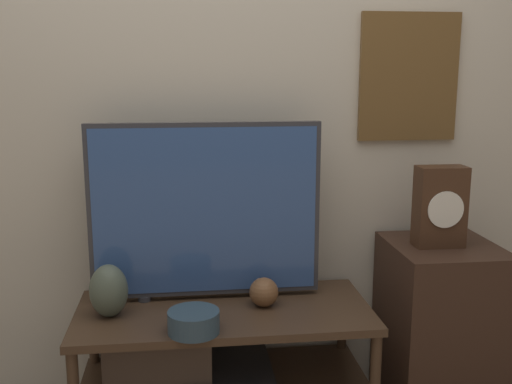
{
  "coord_description": "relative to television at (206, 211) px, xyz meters",
  "views": [
    {
      "loc": [
        -0.14,
        -1.85,
        1.41
      ],
      "look_at": [
        0.12,
        0.3,
        0.97
      ],
      "focal_mm": 42.0,
      "sensor_mm": 36.0,
      "label": 1
    }
  ],
  "objects": [
    {
      "name": "wall_back",
      "position": [
        0.06,
        0.19,
        0.48
      ],
      "size": [
        6.4,
        0.08,
        2.7
      ],
      "color": "beige",
      "rests_on": "ground_plane"
    },
    {
      "name": "media_console",
      "position": [
        -0.03,
        -0.11,
        -0.55
      ],
      "size": [
        1.12,
        0.52,
        0.51
      ],
      "color": "#422D1E",
      "rests_on": "ground_plane"
    },
    {
      "name": "television",
      "position": [
        0.0,
        0.0,
        0.0
      ],
      "size": [
        0.9,
        0.05,
        0.7
      ],
      "color": "#333338",
      "rests_on": "media_console"
    },
    {
      "name": "vase_urn_stoneware",
      "position": [
        -0.36,
        -0.13,
        -0.26
      ],
      "size": [
        0.14,
        0.13,
        0.2
      ],
      "color": "#4C5647",
      "rests_on": "media_console"
    },
    {
      "name": "vase_wide_bowl",
      "position": [
        -0.06,
        -0.31,
        -0.32
      ],
      "size": [
        0.18,
        0.18,
        0.08
      ],
      "color": "#2D4251",
      "rests_on": "media_console"
    },
    {
      "name": "vase_round_glass",
      "position": [
        0.21,
        -0.11,
        -0.3
      ],
      "size": [
        0.11,
        0.11,
        0.11
      ],
      "color": "brown",
      "rests_on": "media_console"
    },
    {
      "name": "side_table",
      "position": [
        0.94,
        -0.08,
        -0.51
      ],
      "size": [
        0.42,
        0.45,
        0.73
      ],
      "color": "#382319",
      "rests_on": "ground_plane"
    },
    {
      "name": "mantel_clock",
      "position": [
        0.91,
        -0.09,
        0.01
      ],
      "size": [
        0.19,
        0.11,
        0.32
      ],
      "color": "#422819",
      "rests_on": "side_table"
    }
  ]
}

